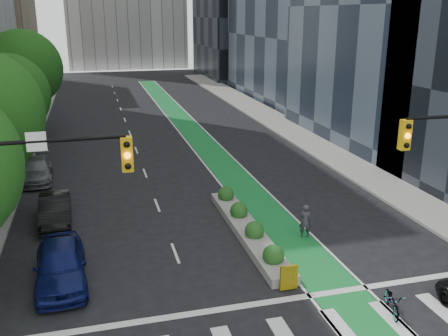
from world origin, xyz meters
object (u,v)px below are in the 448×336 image
cyclist (305,221)px  parked_car_left_near (60,264)px  median_planter (247,227)px  bicycle (392,301)px  parked_car_left_far (36,170)px  parked_car_left_mid (55,210)px

cyclist → parked_car_left_near: (-11.01, -1.44, -0.01)m
median_planter → bicycle: median_planter is taller
parked_car_left_far → median_planter: bearing=-49.4°
cyclist → parked_car_left_mid: (-11.54, 4.89, -0.12)m
median_planter → parked_car_left_mid: 9.81m
parked_car_left_near → parked_car_left_mid: parked_car_left_near is taller
bicycle → parked_car_left_far: bearing=143.4°
parked_car_left_mid → parked_car_left_far: parked_car_left_mid is taller
median_planter → cyclist: size_ratio=6.20×
parked_car_left_far → parked_car_left_near: bearing=-83.8°
parked_car_left_mid → bicycle: bearing=-45.6°
median_planter → parked_car_left_near: (-8.46, -2.41, 0.45)m
median_planter → cyclist: (2.55, -0.98, 0.45)m
parked_car_left_near → parked_car_left_far: parked_car_left_near is taller
median_planter → parked_car_left_near: size_ratio=2.13×
parked_car_left_near → median_planter: bearing=13.5°
cyclist → parked_car_left_near: bearing=22.1°
bicycle → parked_car_left_far: parked_car_left_far is taller
cyclist → median_planter: bearing=-6.3°
bicycle → parked_car_left_far: (-13.52, 18.88, 0.25)m
bicycle → parked_car_left_near: parked_car_left_near is taller
parked_car_left_near → parked_car_left_far: bearing=96.1°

